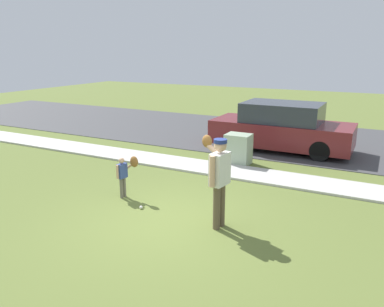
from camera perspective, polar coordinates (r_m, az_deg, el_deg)
ground_plane at (r=10.90m, az=5.79°, el=-2.94°), size 48.00×48.00×0.00m
sidewalk_strip at (r=10.98m, az=5.99°, el=-2.64°), size 36.00×1.20×0.06m
road_surface at (r=15.60m, az=12.76°, el=2.37°), size 36.00×6.80×0.02m
person_adult at (r=7.33m, az=3.95°, el=-2.92°), size 0.70×0.73×1.78m
person_child at (r=9.03m, az=-9.85°, el=-2.54°), size 0.48×0.36×1.02m
baseball at (r=8.56m, az=-7.60°, el=-7.96°), size 0.07×0.07×0.07m
utility_cabinet at (r=11.70m, az=6.90°, el=0.66°), size 0.74×0.59×0.93m
parked_suv_maroon at (r=13.53m, az=13.17°, el=3.78°), size 4.70×1.90×1.63m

